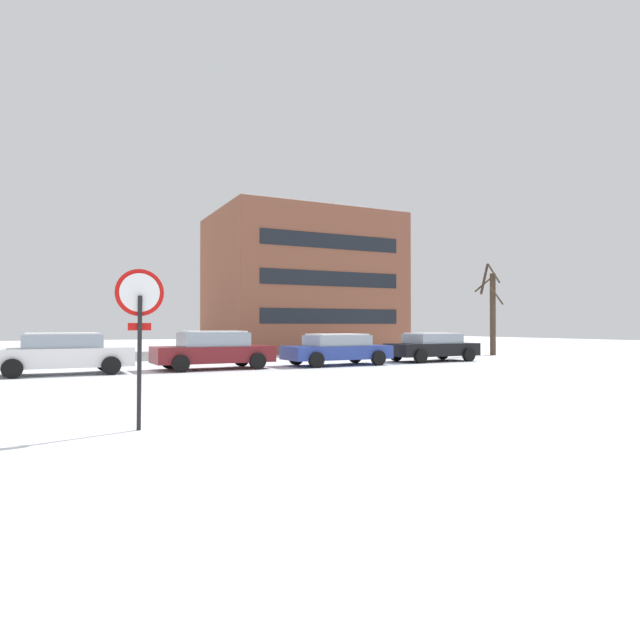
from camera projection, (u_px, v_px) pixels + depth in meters
name	position (u px, v px, depth m)	size (l,w,h in m)	color
ground_plane	(170.00, 407.00, 11.41)	(120.00, 120.00, 0.00)	white
road_surface	(143.00, 389.00, 14.70)	(80.00, 9.34, 0.00)	silver
stop_sign	(140.00, 317.00, 8.87)	(0.76, 0.18, 2.60)	black
parked_car_white	(62.00, 353.00, 19.12)	(4.62, 2.22, 1.45)	white
parked_car_maroon	(213.00, 350.00, 21.48)	(4.61, 2.16, 1.49)	maroon
parked_car_blue	(337.00, 349.00, 23.63)	(4.62, 2.21, 1.35)	#283D93
parked_car_black	(432.00, 347.00, 26.31)	(4.43, 2.19, 1.36)	black
tree_far_mid	(492.00, 310.00, 31.85)	(1.43, 1.37, 5.37)	#423326
building_far_right	(301.00, 283.00, 37.47)	(11.59, 9.13, 9.20)	brown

